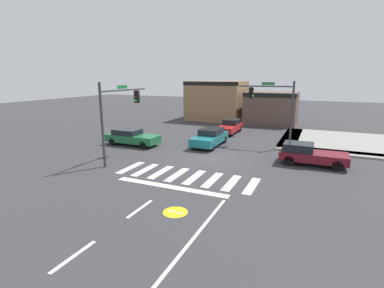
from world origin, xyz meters
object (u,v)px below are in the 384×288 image
at_px(car_red, 230,126).
at_px(traffic_signal_southwest, 119,108).
at_px(car_maroon, 309,154).
at_px(traffic_signal_northeast, 273,102).
at_px(car_teal, 210,137).
at_px(car_green, 132,137).

bearing_deg(car_red, traffic_signal_southwest, -17.62).
bearing_deg(car_maroon, car_red, 133.27).
xyz_separation_m(traffic_signal_northeast, car_red, (-4.99, 4.12, -3.16)).
height_order(traffic_signal_northeast, car_teal, traffic_signal_northeast).
distance_m(traffic_signal_southwest, car_green, 5.72).
bearing_deg(traffic_signal_southwest, traffic_signal_northeast, -45.02).
bearing_deg(traffic_signal_northeast, traffic_signal_southwest, 44.98).
height_order(traffic_signal_southwest, car_green, traffic_signal_southwest).
distance_m(car_green, car_maroon, 14.82).
height_order(car_green, car_red, car_red).
relative_size(traffic_signal_northeast, car_teal, 1.18).
height_order(traffic_signal_northeast, car_red, traffic_signal_northeast).
bearing_deg(car_teal, car_green, -68.01).
relative_size(traffic_signal_southwest, car_red, 1.25).
distance_m(traffic_signal_southwest, car_red, 14.34).
relative_size(traffic_signal_northeast, car_maroon, 1.28).
height_order(car_teal, car_green, car_teal).
bearing_deg(car_red, car_teal, 0.92).
relative_size(traffic_signal_southwest, car_maroon, 1.28).
height_order(traffic_signal_southwest, car_red, traffic_signal_southwest).
bearing_deg(car_red, car_green, -35.27).
bearing_deg(car_green, traffic_signal_southwest, -63.19).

